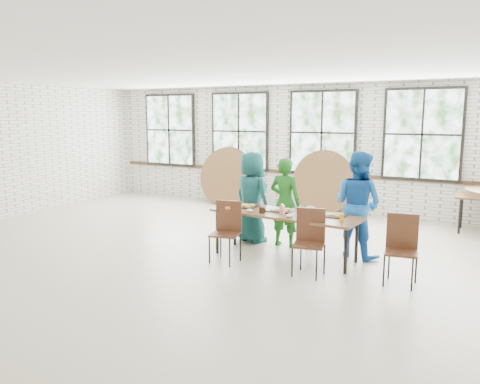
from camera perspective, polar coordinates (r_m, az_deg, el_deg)
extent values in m
plane|color=beige|center=(7.44, -1.48, -8.45)|extent=(12.00, 12.00, 0.00)
plane|color=white|center=(7.12, -1.59, 15.20)|extent=(12.00, 12.00, 0.00)
plane|color=silver|center=(11.24, 10.04, 5.23)|extent=(12.00, 0.00, 12.00)
cube|color=#422819|center=(11.27, 9.90, 2.18)|extent=(11.80, 0.05, 0.08)
cube|color=black|center=(13.23, -8.54, 7.48)|extent=(1.62, 0.05, 1.97)
cube|color=white|center=(13.20, -8.63, 7.48)|extent=(1.50, 0.01, 1.85)
cube|color=black|center=(12.04, -0.06, 7.42)|extent=(1.62, 0.05, 1.97)
cube|color=white|center=(12.01, -0.14, 7.41)|extent=(1.50, 0.01, 1.85)
cube|color=black|center=(11.16, 9.99, 7.13)|extent=(1.62, 0.05, 1.97)
cube|color=white|center=(11.13, 9.94, 7.13)|extent=(1.50, 0.01, 1.85)
cube|color=black|center=(10.67, 21.34, 6.55)|extent=(1.62, 0.05, 1.97)
cube|color=white|center=(10.64, 21.31, 6.55)|extent=(1.50, 0.01, 1.85)
cube|color=brown|center=(7.47, 5.50, -2.69)|extent=(2.46, 1.02, 0.04)
cylinder|color=black|center=(7.77, -2.79, -4.99)|extent=(0.05, 0.05, 0.70)
cylinder|color=black|center=(8.28, -0.63, -4.09)|extent=(0.05, 0.05, 0.70)
cylinder|color=black|center=(6.94, 12.77, -6.96)|extent=(0.05, 0.05, 0.70)
cylinder|color=black|center=(7.50, 14.02, -5.79)|extent=(0.05, 0.05, 0.70)
cube|color=#502C1A|center=(7.27, -1.85, -5.18)|extent=(0.49, 0.47, 0.03)
cube|color=#502C1A|center=(7.39, -1.37, -2.95)|extent=(0.42, 0.11, 0.50)
cylinder|color=black|center=(7.28, -3.75, -7.05)|extent=(0.02, 0.02, 0.44)
cylinder|color=black|center=(7.56, -2.37, -6.42)|extent=(0.02, 0.02, 0.44)
cylinder|color=black|center=(7.10, -1.27, -7.45)|extent=(0.02, 0.02, 0.44)
cylinder|color=black|center=(7.39, 0.04, -6.78)|extent=(0.02, 0.02, 0.44)
cube|color=#502C1A|center=(6.75, 8.38, -6.41)|extent=(0.50, 0.49, 0.03)
cube|color=#502C1A|center=(6.87, 8.62, -3.99)|extent=(0.42, 0.12, 0.50)
cylinder|color=black|center=(6.73, 6.37, -8.47)|extent=(0.02, 0.02, 0.44)
cylinder|color=black|center=(7.03, 7.43, -7.71)|extent=(0.02, 0.02, 0.44)
cylinder|color=black|center=(6.61, 9.30, -8.87)|extent=(0.02, 0.02, 0.44)
cylinder|color=black|center=(6.91, 10.24, -8.07)|extent=(0.02, 0.02, 0.44)
cube|color=#502C1A|center=(6.68, 19.04, -7.00)|extent=(0.48, 0.46, 0.03)
cube|color=#502C1A|center=(6.80, 19.18, -4.54)|extent=(0.42, 0.09, 0.50)
cylinder|color=black|center=(6.62, 17.13, -9.14)|extent=(0.02, 0.02, 0.44)
cylinder|color=black|center=(6.94, 17.70, -8.32)|extent=(0.02, 0.02, 0.44)
cylinder|color=black|center=(6.56, 20.25, -9.46)|extent=(0.02, 0.02, 0.44)
cylinder|color=black|center=(6.88, 20.67, -8.61)|extent=(0.02, 0.02, 0.44)
imported|color=#15524B|center=(8.42, 1.44, -0.63)|extent=(0.94, 0.78, 1.63)
imported|color=#1C641A|center=(8.15, 5.50, -1.25)|extent=(0.59, 0.41, 1.56)
imported|color=#141540|center=(8.07, 8.54, -4.34)|extent=(0.52, 0.34, 0.76)
imported|color=#195AB1|center=(7.75, 14.14, -1.47)|extent=(1.00, 0.89, 1.71)
cylinder|color=black|center=(10.00, 25.21, -2.66)|extent=(0.04, 0.04, 0.70)
cylinder|color=black|center=(10.54, 25.40, -2.10)|extent=(0.04, 0.04, 0.70)
cube|color=black|center=(7.92, 0.48, -1.75)|extent=(0.44, 0.33, 0.02)
cube|color=black|center=(7.61, 4.82, -2.24)|extent=(0.44, 0.33, 0.02)
cube|color=black|center=(7.34, 11.07, -2.80)|extent=(0.44, 0.33, 0.02)
cylinder|color=black|center=(7.41, 2.70, -2.22)|extent=(0.09, 0.09, 0.09)
cube|color=red|center=(7.35, 5.17, -2.28)|extent=(0.06, 0.06, 0.11)
cylinder|color=blue|center=(7.29, 7.24, -2.46)|extent=(0.07, 0.07, 0.10)
cylinder|color=orange|center=(6.99, 12.29, -3.08)|extent=(0.07, 0.07, 0.11)
cylinder|color=white|center=(7.13, 8.33, -2.75)|extent=(0.17, 0.17, 0.10)
ellipsoid|color=white|center=(7.49, 1.17, -2.27)|extent=(0.11, 0.11, 0.05)
ellipsoid|color=white|center=(7.14, 6.06, -2.90)|extent=(0.11, 0.11, 0.05)
ellipsoid|color=white|center=(7.24, 9.37, -2.80)|extent=(0.11, 0.11, 0.05)
cylinder|color=brown|center=(12.06, -1.60, 1.98)|extent=(1.50, 0.34, 1.48)
cylinder|color=brown|center=(11.97, -1.77, 1.92)|extent=(1.50, 0.39, 1.47)
cylinder|color=brown|center=(11.01, 10.10, 1.14)|extent=(1.50, 0.26, 1.49)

